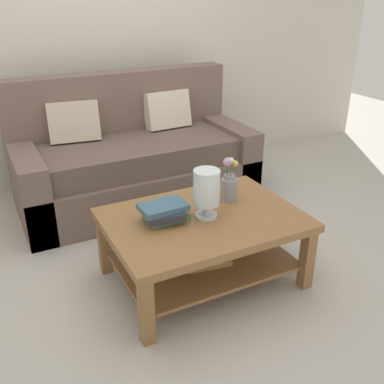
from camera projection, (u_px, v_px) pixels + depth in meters
The scene contains 7 objects.
ground_plane at pixel (170, 255), 3.12m from camera, with size 10.00×10.00×0.00m, color #B7B2A8.
back_wall at pixel (89, 31), 3.89m from camera, with size 6.40×0.12×2.70m, color beige.
couch at pixel (133, 160), 3.80m from camera, with size 1.94×0.90×1.06m.
coffee_table at pixel (203, 234), 2.73m from camera, with size 1.16×0.83×0.45m.
book_stack_main at pixel (165, 212), 2.61m from camera, with size 0.28×0.22×0.11m.
glass_hurricane_vase at pixel (207, 189), 2.61m from camera, with size 0.16×0.16×0.30m.
flower_pitcher at pixel (229, 183), 2.84m from camera, with size 0.11×0.10×0.30m.
Camera 1 is at (-1.07, -2.43, 1.71)m, focal length 41.69 mm.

